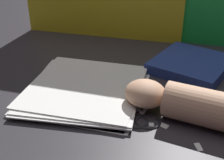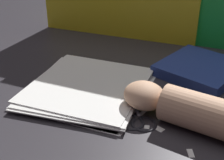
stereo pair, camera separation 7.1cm
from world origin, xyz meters
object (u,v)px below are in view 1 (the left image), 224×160
Objects in this scene: paper_stack at (85,89)px; book_closed at (191,64)px; hand_forearm at (190,104)px; scissors at (142,115)px.

book_closed is at bearing 35.47° from paper_stack.
hand_forearm is at bearing -92.45° from book_closed.
paper_stack is 0.26m from hand_forearm.
scissors is (-0.11, -0.26, -0.01)m from book_closed.
hand_forearm reaches higher than book_closed.
paper_stack is 0.32m from book_closed.
hand_forearm reaches higher than scissors.
hand_forearm is (-0.01, -0.25, 0.02)m from book_closed.
scissors is (0.15, -0.08, -0.00)m from paper_stack.
scissors is 0.11m from hand_forearm.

